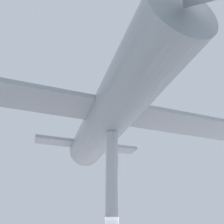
% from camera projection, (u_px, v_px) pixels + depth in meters
% --- Properties ---
extents(support_pylon_central, '(0.48, 0.48, 5.69)m').
position_uv_depth(support_pylon_central, '(112.00, 206.00, 7.70)').
color(support_pylon_central, '#B7B7BC').
rests_on(support_pylon_central, ground_plane).
extents(suspended_airplane, '(19.58, 12.04, 3.59)m').
position_uv_depth(suspended_airplane, '(113.00, 110.00, 9.45)').
color(suspended_airplane, '#93999E').
rests_on(suspended_airplane, support_pylon_central).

